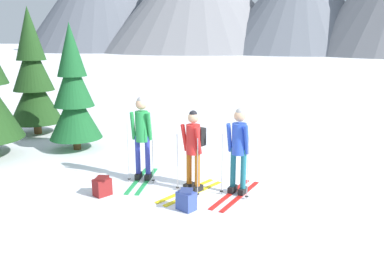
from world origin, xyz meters
The scene contains 8 objects.
ground_plane centered at (0.00, 0.00, 0.00)m, with size 400.00×400.00×0.00m, color white.
skier_in_green centered at (-0.96, 0.22, 1.03)m, with size 0.61×1.67×1.85m.
skier_in_red centered at (0.22, -0.32, 0.94)m, with size 1.21×1.57×1.67m.
skier_in_blue centered at (1.11, -0.38, 0.95)m, with size 0.99×1.75×1.74m.
pine_tree_near centered at (-3.37, 2.42, 1.58)m, with size 1.43×1.43×3.46m.
pine_tree_far centered at (-5.38, 4.09, 1.83)m, with size 1.66×1.66×4.01m.
backpack_on_snow_front centered at (0.19, -1.25, 0.19)m, with size 0.40×0.38×0.38m.
backpack_on_snow_beside centered at (-1.55, -0.76, 0.19)m, with size 0.39×0.40×0.38m.
Camera 1 is at (1.07, -7.95, 3.05)m, focal length 37.39 mm.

